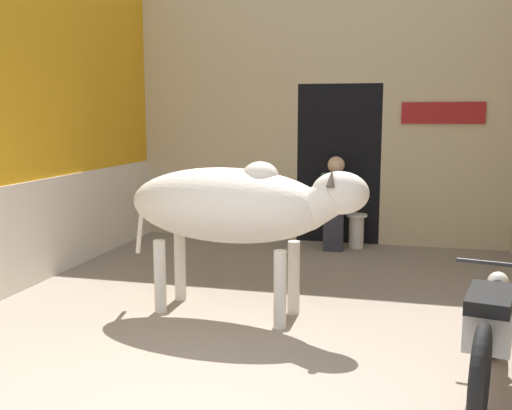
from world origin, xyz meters
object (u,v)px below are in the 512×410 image
Objects in this scene: plastic_stool at (356,230)px; cow at (235,206)px; shopkeeper_seated at (335,199)px; motorcycle_near at (490,327)px.

cow is at bearing -105.35° from plastic_stool.
motorcycle_near is at bearing -68.99° from shopkeeper_seated.
shopkeeper_seated is (0.55, 2.88, -0.32)m from cow.
motorcycle_near reaches higher than plastic_stool.
shopkeeper_seated is at bearing -154.74° from plastic_stool.
cow is 1.23× the size of motorcycle_near.
shopkeeper_seated is 0.53m from plastic_stool.
shopkeeper_seated is at bearing 111.01° from motorcycle_near.
shopkeeper_seated is at bearing 79.27° from cow.
cow is at bearing -100.73° from shopkeeper_seated.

